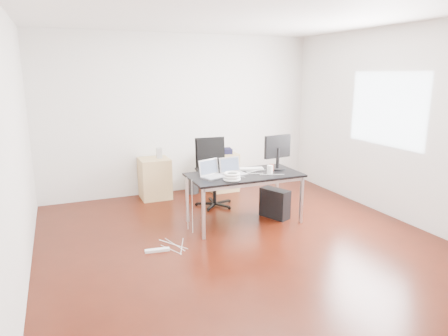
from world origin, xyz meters
name	(u,v)px	position (x,y,z in m)	size (l,w,h in m)	color
room_shell	(244,134)	(0.04, 0.00, 1.40)	(5.00, 5.00, 5.00)	#320D05
desk	(244,178)	(0.32, 0.57, 0.68)	(1.60, 0.80, 0.73)	black
office_chair	(213,169)	(0.20, 1.50, 0.61)	(0.52, 0.54, 1.08)	black
filing_cabinet_left	(155,178)	(-0.60, 2.23, 0.35)	(0.50, 0.50, 0.70)	tan
filing_cabinet_right	(222,171)	(0.66, 2.23, 0.35)	(0.50, 0.50, 0.70)	tan
pc_tower	(275,203)	(0.84, 0.57, 0.22)	(0.20, 0.45, 0.44)	black
wastebasket	(192,185)	(0.08, 2.25, 0.14)	(0.24, 0.24, 0.28)	black
power_strip	(157,250)	(-1.09, 0.08, 0.02)	(0.30, 0.06, 0.04)	white
laptop_left	(212,173)	(-0.16, 0.59, 0.79)	(0.39, 0.34, 0.23)	silver
laptop_right	(233,170)	(0.16, 0.62, 0.79)	(0.36, 0.30, 0.23)	silver
monitor	(277,150)	(0.91, 0.66, 1.01)	(0.45, 0.26, 0.51)	black
keyboard	(248,169)	(0.49, 0.79, 0.74)	(0.44, 0.14, 0.02)	white
cup_white	(270,170)	(0.67, 0.44, 0.79)	(0.08, 0.08, 0.12)	white
cup_brown	(271,167)	(0.77, 0.59, 0.78)	(0.08, 0.08, 0.10)	brown
cable_coil	(232,176)	(0.02, 0.32, 0.78)	(0.24, 0.24, 0.11)	white
power_adapter	(237,179)	(0.10, 0.31, 0.74)	(0.07, 0.07, 0.03)	white
speaker	(159,153)	(-0.51, 2.23, 0.79)	(0.09, 0.08, 0.18)	#9E9E9E
navy_garment	(223,151)	(0.67, 2.19, 0.74)	(0.30, 0.24, 0.09)	black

